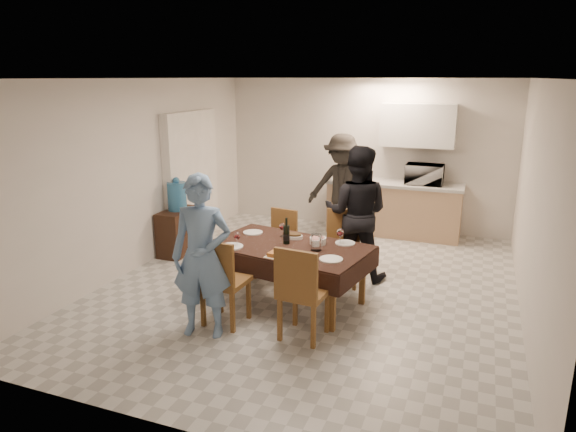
# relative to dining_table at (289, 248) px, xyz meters

# --- Properties ---
(floor) EXTENTS (5.00, 6.00, 0.02)m
(floor) POSITION_rel_dining_table_xyz_m (0.09, 0.52, -0.68)
(floor) COLOR beige
(floor) RESTS_ON ground
(ceiling) EXTENTS (5.00, 6.00, 0.02)m
(ceiling) POSITION_rel_dining_table_xyz_m (0.09, 0.52, 1.92)
(ceiling) COLOR white
(ceiling) RESTS_ON wall_back
(wall_back) EXTENTS (5.00, 0.02, 2.60)m
(wall_back) POSITION_rel_dining_table_xyz_m (0.09, 3.52, 0.62)
(wall_back) COLOR beige
(wall_back) RESTS_ON floor
(wall_front) EXTENTS (5.00, 0.02, 2.60)m
(wall_front) POSITION_rel_dining_table_xyz_m (0.09, -2.48, 0.62)
(wall_front) COLOR beige
(wall_front) RESTS_ON floor
(wall_left) EXTENTS (0.02, 6.00, 2.60)m
(wall_left) POSITION_rel_dining_table_xyz_m (-2.41, 0.52, 0.62)
(wall_left) COLOR beige
(wall_left) RESTS_ON floor
(wall_right) EXTENTS (0.02, 6.00, 2.60)m
(wall_right) POSITION_rel_dining_table_xyz_m (2.59, 0.52, 0.62)
(wall_right) COLOR beige
(wall_right) RESTS_ON floor
(stub_partition) EXTENTS (0.15, 1.40, 2.10)m
(stub_partition) POSITION_rel_dining_table_xyz_m (-2.33, 1.72, 0.37)
(stub_partition) COLOR white
(stub_partition) RESTS_ON floor
(kitchen_base_cabinet) EXTENTS (2.20, 0.60, 0.86)m
(kitchen_base_cabinet) POSITION_rel_dining_table_xyz_m (0.69, 3.20, -0.25)
(kitchen_base_cabinet) COLOR tan
(kitchen_base_cabinet) RESTS_ON floor
(kitchen_worktop) EXTENTS (2.24, 0.64, 0.05)m
(kitchen_worktop) POSITION_rel_dining_table_xyz_m (0.69, 3.20, 0.21)
(kitchen_worktop) COLOR #A6A6A2
(kitchen_worktop) RESTS_ON kitchen_base_cabinet
(upper_cabinet) EXTENTS (1.20, 0.34, 0.70)m
(upper_cabinet) POSITION_rel_dining_table_xyz_m (0.99, 3.34, 1.17)
(upper_cabinet) COLOR silver
(upper_cabinet) RESTS_ON wall_back
(dining_table) EXTENTS (1.98, 1.37, 0.71)m
(dining_table) POSITION_rel_dining_table_xyz_m (0.00, 0.00, 0.00)
(dining_table) COLOR black
(dining_table) RESTS_ON floor
(chair_near_left) EXTENTS (0.47, 0.47, 0.53)m
(chair_near_left) POSITION_rel_dining_table_xyz_m (-0.45, -0.84, -0.07)
(chair_near_left) COLOR brown
(chair_near_left) RESTS_ON floor
(chair_near_right) EXTENTS (0.50, 0.50, 0.55)m
(chair_near_right) POSITION_rel_dining_table_xyz_m (0.45, -0.85, -0.06)
(chair_near_right) COLOR brown
(chair_near_right) RESTS_ON floor
(chair_far_left) EXTENTS (0.46, 0.47, 0.48)m
(chair_far_left) POSITION_rel_dining_table_xyz_m (-0.45, 0.67, -0.13)
(chair_far_left) COLOR brown
(chair_far_left) RESTS_ON floor
(chair_far_right) EXTENTS (0.51, 0.52, 0.52)m
(chair_far_right) POSITION_rel_dining_table_xyz_m (0.45, 0.66, -0.09)
(chair_far_right) COLOR brown
(chair_far_right) RESTS_ON floor
(console) EXTENTS (0.37, 0.74, 0.68)m
(console) POSITION_rel_dining_table_xyz_m (-2.19, 1.05, -0.34)
(console) COLOR black
(console) RESTS_ON floor
(water_jug) EXTENTS (0.28, 0.28, 0.42)m
(water_jug) POSITION_rel_dining_table_xyz_m (-2.19, 1.05, 0.22)
(water_jug) COLOR teal
(water_jug) RESTS_ON console
(wine_bottle) EXTENTS (0.08, 0.08, 0.32)m
(wine_bottle) POSITION_rel_dining_table_xyz_m (-0.05, 0.05, 0.19)
(wine_bottle) COLOR black
(wine_bottle) RESTS_ON dining_table
(water_pitcher) EXTENTS (0.12, 0.12, 0.19)m
(water_pitcher) POSITION_rel_dining_table_xyz_m (0.35, -0.05, 0.13)
(water_pitcher) COLOR white
(water_pitcher) RESTS_ON dining_table
(savoury_tart) EXTENTS (0.43, 0.35, 0.05)m
(savoury_tart) POSITION_rel_dining_table_xyz_m (0.10, -0.38, 0.06)
(savoury_tart) COLOR #AD7432
(savoury_tart) RESTS_ON dining_table
(salad_bowl) EXTENTS (0.19, 0.19, 0.08)m
(salad_bowl) POSITION_rel_dining_table_xyz_m (0.30, 0.18, 0.07)
(salad_bowl) COLOR white
(salad_bowl) RESTS_ON dining_table
(mushroom_dish) EXTENTS (0.22, 0.22, 0.04)m
(mushroom_dish) POSITION_rel_dining_table_xyz_m (-0.05, 0.28, 0.05)
(mushroom_dish) COLOR white
(mushroom_dish) RESTS_ON dining_table
(wine_glass_a) EXTENTS (0.08, 0.08, 0.17)m
(wine_glass_a) POSITION_rel_dining_table_xyz_m (-0.55, -0.25, 0.12)
(wine_glass_a) COLOR white
(wine_glass_a) RESTS_ON dining_table
(wine_glass_b) EXTENTS (0.09, 0.09, 0.20)m
(wine_glass_b) POSITION_rel_dining_table_xyz_m (0.55, 0.25, 0.13)
(wine_glass_b) COLOR white
(wine_glass_b) RESTS_ON dining_table
(wine_glass_c) EXTENTS (0.08, 0.08, 0.17)m
(wine_glass_c) POSITION_rel_dining_table_xyz_m (-0.20, 0.30, 0.12)
(wine_glass_c) COLOR white
(wine_glass_c) RESTS_ON dining_table
(plate_near_left) EXTENTS (0.28, 0.28, 0.02)m
(plate_near_left) POSITION_rel_dining_table_xyz_m (-0.60, -0.30, 0.04)
(plate_near_left) COLOR white
(plate_near_left) RESTS_ON dining_table
(plate_near_right) EXTENTS (0.26, 0.26, 0.01)m
(plate_near_right) POSITION_rel_dining_table_xyz_m (0.60, -0.30, 0.04)
(plate_near_right) COLOR white
(plate_near_right) RESTS_ON dining_table
(plate_far_left) EXTENTS (0.25, 0.25, 0.01)m
(plate_far_left) POSITION_rel_dining_table_xyz_m (-0.60, 0.30, 0.04)
(plate_far_left) COLOR white
(plate_far_left) RESTS_ON dining_table
(plate_far_right) EXTENTS (0.24, 0.24, 0.01)m
(plate_far_right) POSITION_rel_dining_table_xyz_m (0.60, 0.30, 0.04)
(plate_far_right) COLOR white
(plate_far_right) RESTS_ON dining_table
(microwave) EXTENTS (0.59, 0.40, 0.33)m
(microwave) POSITION_rel_dining_table_xyz_m (1.17, 3.20, 0.40)
(microwave) COLOR silver
(microwave) RESTS_ON kitchen_worktop
(person_near) EXTENTS (0.70, 0.54, 1.70)m
(person_near) POSITION_rel_dining_table_xyz_m (-0.55, -1.05, 0.17)
(person_near) COLOR #668CB9
(person_near) RESTS_ON floor
(person_far) EXTENTS (0.91, 0.74, 1.78)m
(person_far) POSITION_rel_dining_table_xyz_m (0.55, 1.05, 0.21)
(person_far) COLOR black
(person_far) RESTS_ON floor
(person_kitchen) EXTENTS (1.12, 0.64, 1.73)m
(person_kitchen) POSITION_rel_dining_table_xyz_m (-0.11, 2.75, 0.19)
(person_kitchen) COLOR black
(person_kitchen) RESTS_ON floor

